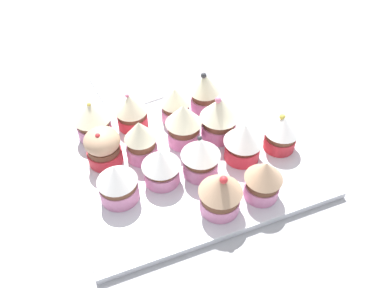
# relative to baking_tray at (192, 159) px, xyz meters

# --- Properties ---
(ground_plane) EXTENTS (1.80, 1.80, 0.03)m
(ground_plane) POSITION_rel_baking_tray_xyz_m (0.00, 0.00, -0.02)
(ground_plane) COLOR #9E9EA3
(baking_tray) EXTENTS (0.32, 0.39, 0.01)m
(baking_tray) POSITION_rel_baking_tray_xyz_m (0.00, 0.00, 0.00)
(baking_tray) COLOR silver
(baking_tray) RESTS_ON ground_plane
(cupcake_0) EXTENTS (0.07, 0.07, 0.07)m
(cupcake_0) POSITION_rel_baking_tray_xyz_m (-0.11, -0.14, 0.04)
(cupcake_0) COLOR pink
(cupcake_0) RESTS_ON baking_tray
(cupcake_1) EXTENTS (0.06, 0.06, 0.07)m
(cupcake_1) POSITION_rel_baking_tray_xyz_m (-0.04, -0.14, 0.04)
(cupcake_1) COLOR #D1333D
(cupcake_1) RESTS_ON baking_tray
(cupcake_2) EXTENTS (0.06, 0.06, 0.07)m
(cupcake_2) POSITION_rel_baking_tray_xyz_m (0.04, -0.13, 0.04)
(cupcake_2) COLOR pink
(cupcake_2) RESTS_ON baking_tray
(cupcake_3) EXTENTS (0.06, 0.06, 0.07)m
(cupcake_3) POSITION_rel_baking_tray_xyz_m (-0.11, -0.07, 0.04)
(cupcake_3) COLOR #D1333D
(cupcake_3) RESTS_ON baking_tray
(cupcake_4) EXTENTS (0.05, 0.05, 0.08)m
(cupcake_4) POSITION_rel_baking_tray_xyz_m (-0.03, -0.08, 0.05)
(cupcake_4) COLOR pink
(cupcake_4) RESTS_ON baking_tray
(cupcake_5) EXTENTS (0.06, 0.06, 0.07)m
(cupcake_5) POSITION_rel_baking_tray_xyz_m (0.03, -0.06, 0.04)
(cupcake_5) COLOR pink
(cupcake_5) RESTS_ON baking_tray
(cupcake_6) EXTENTS (0.05, 0.05, 0.07)m
(cupcake_6) POSITION_rel_baking_tray_xyz_m (-0.10, 0.01, 0.04)
(cupcake_6) COLOR pink
(cupcake_6) RESTS_ON baking_tray
(cupcake_7) EXTENTS (0.06, 0.06, 0.08)m
(cupcake_7) POSITION_rel_baking_tray_xyz_m (-0.04, 0.00, 0.05)
(cupcake_7) COLOR pink
(cupcake_7) RESTS_ON baking_tray
(cupcake_8) EXTENTS (0.06, 0.06, 0.08)m
(cupcake_8) POSITION_rel_baking_tray_xyz_m (0.04, 0.00, 0.04)
(cupcake_8) COLOR pink
(cupcake_8) RESTS_ON baking_tray
(cupcake_9) EXTENTS (0.06, 0.06, 0.08)m
(cupcake_9) POSITION_rel_baking_tray_xyz_m (0.11, 0.00, 0.04)
(cupcake_9) COLOR pink
(cupcake_9) RESTS_ON baking_tray
(cupcake_10) EXTENTS (0.06, 0.06, 0.08)m
(cupcake_10) POSITION_rel_baking_tray_xyz_m (-0.11, 0.07, 0.05)
(cupcake_10) COLOR pink
(cupcake_10) RESTS_ON baking_tray
(cupcake_11) EXTENTS (0.07, 0.07, 0.09)m
(cupcake_11) POSITION_rel_baking_tray_xyz_m (-0.03, 0.06, 0.05)
(cupcake_11) COLOR pink
(cupcake_11) RESTS_ON baking_tray
(cupcake_12) EXTENTS (0.06, 0.06, 0.07)m
(cupcake_12) POSITION_rel_baking_tray_xyz_m (0.03, 0.08, 0.04)
(cupcake_12) COLOR #D1333D
(cupcake_12) RESTS_ON baking_tray
(cupcake_13) EXTENTS (0.06, 0.06, 0.07)m
(cupcake_13) POSITION_rel_baking_tray_xyz_m (0.11, 0.07, 0.04)
(cupcake_13) COLOR pink
(cupcake_13) RESTS_ON baking_tray
(cupcake_14) EXTENTS (0.06, 0.06, 0.07)m
(cupcake_14) POSITION_rel_baking_tray_xyz_m (0.03, 0.15, 0.04)
(cupcake_14) COLOR #D1333D
(cupcake_14) RESTS_ON baking_tray
(napkin) EXTENTS (0.15, 0.14, 0.01)m
(napkin) POSITION_rel_baking_tray_xyz_m (-0.24, -0.05, -0.00)
(napkin) COLOR white
(napkin) RESTS_ON ground_plane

